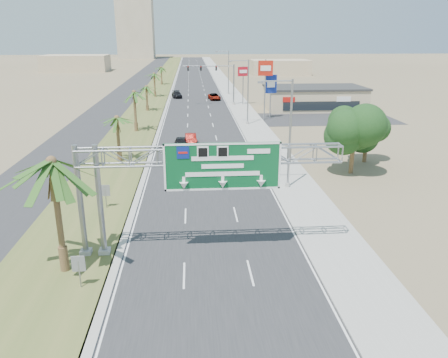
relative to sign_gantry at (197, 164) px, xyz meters
name	(u,v)px	position (x,y,z in m)	size (l,w,h in m)	color
ground	(227,355)	(1.06, -9.93, -6.06)	(600.00, 600.00, 0.00)	#8C7A59
road	(196,85)	(1.06, 100.07, -6.05)	(12.00, 300.00, 0.02)	#28282B
sidewalk_right	(225,84)	(9.56, 100.07, -6.01)	(4.00, 300.00, 0.10)	#9E9B93
median_grass	(160,85)	(-8.94, 100.07, -6.00)	(7.00, 300.00, 0.12)	#4C5A27
opposing_road	(135,85)	(-15.94, 100.07, -6.05)	(8.00, 300.00, 0.02)	#28282B
sign_gantry	(197,164)	(0.00, 0.00, 0.00)	(16.75, 1.24, 7.50)	gray
palm_near	(51,162)	(-8.14, -1.93, 0.87)	(5.70, 5.70, 8.35)	brown
palm_row_b	(117,119)	(-8.44, 22.07, -1.16)	(3.99, 3.99, 5.95)	brown
palm_row_c	(134,93)	(-8.44, 38.07, -0.39)	(3.99, 3.99, 6.75)	brown
palm_row_d	(146,87)	(-8.44, 56.07, -1.64)	(3.99, 3.99, 5.45)	brown
palm_row_e	(154,74)	(-8.44, 75.07, -0.97)	(3.99, 3.99, 6.15)	brown
palm_row_f	(161,68)	(-8.44, 100.07, -1.35)	(3.99, 3.99, 5.75)	brown
streetlight_near	(288,139)	(8.36, 12.07, -1.36)	(3.27, 0.44, 10.00)	gray
streetlight_mid	(247,95)	(8.36, 42.07, -1.36)	(3.27, 0.44, 10.00)	gray
streetlight_far	(228,74)	(8.36, 78.07, -1.36)	(3.27, 0.44, 10.00)	gray
signal_mast	(224,81)	(6.23, 62.05, -1.21)	(10.28, 0.71, 8.00)	gray
store_building	(314,99)	(23.06, 56.07, -4.06)	(18.00, 10.00, 4.00)	tan
oak_near	(355,130)	(16.06, 16.07, -1.53)	(4.50, 4.50, 6.80)	brown
oak_far	(368,128)	(19.06, 20.07, -2.24)	(3.50, 3.50, 5.60)	brown
median_signback_a	(79,266)	(-6.74, -3.93, -4.61)	(0.75, 0.08, 2.08)	gray
median_signback_b	(105,192)	(-7.44, 8.07, -4.61)	(0.75, 0.08, 2.08)	gray
tower_distant	(136,27)	(-30.94, 240.07, 11.44)	(20.00, 16.00, 35.00)	tan
building_distant_left	(76,63)	(-43.94, 150.07, -3.06)	(24.00, 14.00, 6.00)	tan
building_distant_right	(280,67)	(31.06, 130.07, -3.56)	(20.00, 12.00, 5.00)	tan
car_left_lane	(181,143)	(-1.72, 27.77, -5.38)	(1.60, 3.97, 1.35)	black
car_mid_lane	(191,139)	(-0.44, 30.08, -5.41)	(1.37, 3.92, 1.29)	maroon
car_right_lane	(214,97)	(4.75, 69.72, -5.39)	(2.22, 4.83, 1.34)	gray
car_far	(177,95)	(-3.48, 73.68, -5.34)	(2.00, 4.92, 1.43)	black
pole_sign_red_near	(265,72)	(11.89, 46.10, 1.73)	(2.41, 0.39, 9.82)	gray
pole_sign_blue	(271,86)	(13.02, 47.05, -0.57)	(2.02, 0.74, 7.47)	gray
pole_sign_red_far	(243,74)	(10.14, 62.13, 0.01)	(2.21, 0.80, 7.72)	gray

